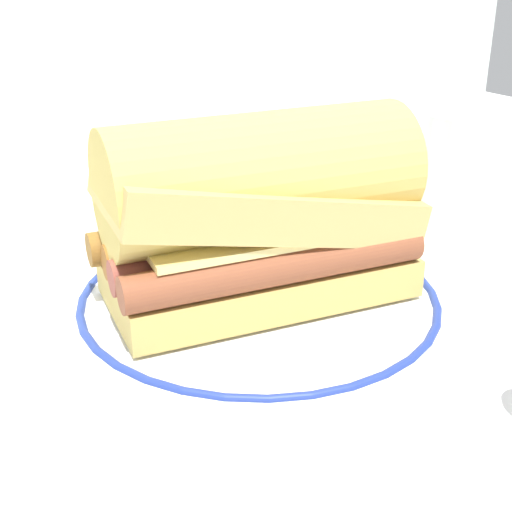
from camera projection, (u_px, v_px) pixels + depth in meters
ground_plane at (259, 311)px, 0.51m from camera, size 1.50×1.50×0.00m
plate at (256, 305)px, 0.50m from camera, size 0.27×0.27×0.01m
sausage_sandwich at (256, 212)px, 0.48m from camera, size 0.22×0.14×0.13m
drinking_glass at (456, 180)px, 0.63m from camera, size 0.06×0.06×0.11m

